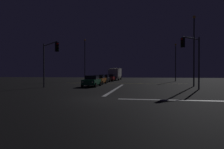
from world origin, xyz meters
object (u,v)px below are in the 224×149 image
Objects in this scene: sedan_black at (104,78)px; traffic_signal_ne at (192,53)px; streetlamp_left_far at (85,57)px; sedan_red at (110,78)px; traffic_signal_nw at (49,56)px; streetlamp_right_far at (176,59)px; streetlamp_right_near at (194,46)px; sedan_green at (92,81)px; box_truck at (115,73)px; sedan_orange at (99,79)px.

sedan_black is 20.24m from traffic_signal_ne.
streetlamp_left_far reaches higher than sedan_black.
sedan_red is 0.75× the size of traffic_signal_nw.
streetlamp_right_far is 0.83× the size of streetlamp_right_near.
box_truck reaches higher than sedan_green.
streetlamp_left_far is (-20.93, 0.00, 0.76)m from streetlamp_right_far.
streetlamp_right_far is at bearing 25.81° from sedan_black.
sedan_green is at bearing -89.40° from sedan_red.
streetlamp_right_far is (14.56, 13.01, 4.09)m from sedan_orange.
streetlamp_right_far reaches higher than sedan_black.
streetlamp_left_far is at bearing 130.96° from traffic_signal_ne.
streetlamp_left_far is (-6.59, 18.67, 4.85)m from sedan_green.
sedan_green is 1.00× the size of sedan_red.
sedan_black is 0.44× the size of streetlamp_left_far.
streetlamp_left_far is at bearing 109.45° from sedan_green.
streetlamp_left_far reaches higher than sedan_green.
sedan_black is 0.75× the size of traffic_signal_nw.
traffic_signal_nw is at bearing -129.54° from streetlamp_right_far.
traffic_signal_ne is 0.73× the size of streetlamp_right_far.
traffic_signal_ne is (12.84, -20.71, 3.40)m from sedan_red.
traffic_signal_nw is at bearing -84.48° from streetlamp_left_far.
streetlamp_right_far is at bearing 0.00° from streetlamp_left_far.
sedan_black is 0.70× the size of traffic_signal_ne.
streetlamp_right_far is 0.85× the size of streetlamp_left_far.
traffic_signal_ne reaches higher than traffic_signal_nw.
traffic_signal_ne is (17.06, 0.52, 0.14)m from traffic_signal_nw.
sedan_green is at bearing -169.44° from streetlamp_right_near.
sedan_red is (0.05, 11.55, 0.00)m from sedan_orange.
streetlamp_left_far reaches higher than sedan_orange.
streetlamp_left_far reaches higher than box_truck.
traffic_signal_ne is (12.60, -27.36, 2.49)m from box_truck.
sedan_orange is at bearing 92.29° from sedan_green.
sedan_black is at bearing 92.58° from sedan_orange.
sedan_green is 23.87m from box_truck.
sedan_black is at bearing 149.22° from streetlamp_right_near.
sedan_red is 21.14m from streetlamp_right_near.
streetlamp_right_far reaches higher than traffic_signal_ne.
traffic_signal_ne is at bearing -15.47° from sedan_green.
streetlamp_right_far reaches higher than box_truck.
box_truck is 1.34× the size of traffic_signal_ne.
streetlamp_left_far is (-20.93, 16.00, -0.12)m from streetlamp_right_near.
box_truck is at bearing 160.04° from streetlamp_right_far.
streetlamp_left_far reaches higher than traffic_signal_nw.
sedan_orange is at bearing -138.21° from streetlamp_right_far.
sedan_red is 0.51× the size of streetlamp_right_far.
traffic_signal_ne is at bearing -49.04° from streetlamp_left_far.
sedan_black is 10.59m from streetlamp_left_far.
streetlamp_right_near is (14.56, -2.99, 4.97)m from sedan_orange.
box_truck is 0.84× the size of streetlamp_left_far.
traffic_signal_nw is (-4.46, -27.88, 2.35)m from box_truck.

